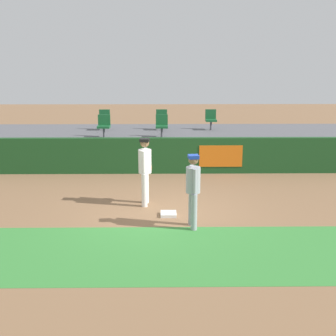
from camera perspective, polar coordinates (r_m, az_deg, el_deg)
The scene contains 12 objects.
ground_plane at distance 11.18m, azimuth -1.26°, elevation -6.00°, with size 60.00×60.00×0.00m, color #846042.
grass_foreground_strip at distance 8.97m, azimuth -1.40°, elevation -11.12°, with size 18.00×2.80×0.01m, color #388438.
first_base at distance 11.00m, azimuth 0.07°, elevation -6.11°, with size 0.40×0.40×0.08m, color white.
player_fielder_home at distance 11.57m, azimuth -3.04°, elevation 0.14°, with size 0.38×0.56×1.83m.
player_runner_visitor at distance 9.95m, azimuth 3.33°, elevation -2.40°, with size 0.37×0.49×1.75m.
field_wall at distance 15.03m, azimuth -1.09°, elevation 1.66°, with size 18.00×0.26×1.25m.
bleacher_platform at distance 17.57m, azimuth -1.08°, elevation 3.08°, with size 18.00×4.80×1.04m, color #59595E.
seat_front_left at distance 16.44m, azimuth -8.48°, elevation 5.69°, with size 0.46×0.44×0.84m.
seat_back_right at distance 18.19m, azimuth 5.69°, elevation 6.54°, with size 0.45×0.44×0.84m.
seat_back_left at distance 18.24m, azimuth -8.42°, elevation 6.48°, with size 0.45×0.44×0.84m.
seat_front_center at distance 16.29m, azimuth -0.83°, elevation 5.77°, with size 0.45×0.44×0.84m.
seat_back_center at distance 18.08m, azimuth -0.85°, elevation 6.56°, with size 0.46×0.44×0.84m.
Camera 1 is at (0.11, -10.52, 3.78)m, focal length 46.07 mm.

